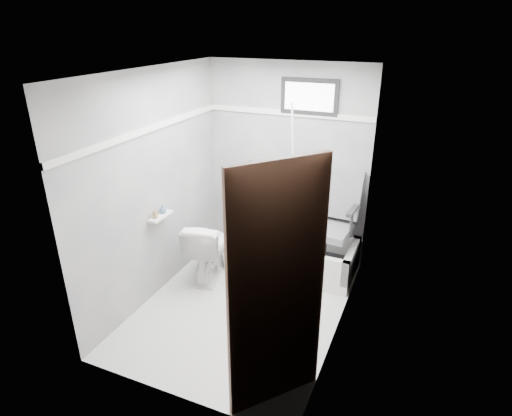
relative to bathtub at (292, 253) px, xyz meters
The scene contains 19 objects.
floor 0.98m from the bathtub, 103.89° to the right, with size 2.60×2.60×0.00m, color white.
ceiling 2.39m from the bathtub, 103.89° to the right, with size 2.60×2.60×0.00m, color silver.
wall_back 1.08m from the bathtub, 121.87° to the left, with size 2.00×0.02×2.40m, color slate.
wall_front 2.45m from the bathtub, 95.89° to the right, with size 2.00×0.02×2.40m, color slate.
wall_left 1.83m from the bathtub, 142.91° to the right, with size 0.02×2.60×2.40m, color slate.
wall_right 1.56m from the bathtub, 50.38° to the right, with size 0.02×2.60×2.40m, color slate.
bathtub is the anchor object (origin of this frame).
office_chair 0.61m from the bathtub, ahead, with size 0.65×0.65×1.13m, color #5D5E62, non-canonical shape.
toilet 1.02m from the bathtub, 147.34° to the right, with size 0.41×0.74×0.73m, color white.
door 2.46m from the bathtub, 71.25° to the right, with size 0.78×0.78×2.00m, color #563420, non-canonical shape.
window 1.84m from the bathtub, 86.78° to the left, with size 0.66×0.04×0.40m, color black, non-canonical shape.
backerboard 0.69m from the bathtub, 86.82° to the left, with size 1.50×0.02×0.78m, color #4C4C4F.
trim_back 1.67m from the bathtub, 122.79° to the left, with size 2.00×0.02×0.06m, color white.
trim_left 2.22m from the bathtub, 142.61° to the right, with size 0.02×2.60×0.06m, color white.
pole 0.85m from the bathtub, 113.30° to the left, with size 0.02×0.02×1.95m, color white.
shelf 1.66m from the bathtub, 140.34° to the right, with size 0.10×0.32×0.03m, color white.
soap_bottle_a 1.74m from the bathtub, 138.32° to the right, with size 0.04×0.04×0.10m, color #9C7E4E.
soap_bottle_b 1.66m from the bathtub, 142.38° to the right, with size 0.08×0.08×0.10m, color #486B84.
faucet 0.65m from the bathtub, 141.67° to the left, with size 0.26×0.10×0.16m, color silver, non-canonical shape.
Camera 1 is at (1.60, -3.41, 2.78)m, focal length 30.00 mm.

